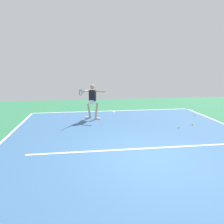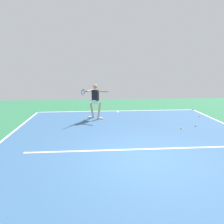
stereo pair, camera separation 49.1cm
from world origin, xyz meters
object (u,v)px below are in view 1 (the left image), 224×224
tennis_ball_by_sideline (179,127)px  tennis_ball_near_player (195,115)px  tennis_ball_centre_court (192,124)px  tennis_ball_near_service_line (81,121)px  tennis_player (92,99)px

tennis_ball_by_sideline → tennis_ball_near_player: size_ratio=1.00×
tennis_ball_near_player → tennis_ball_by_sideline: bearing=47.7°
tennis_ball_near_player → tennis_ball_centre_court: bearing=58.4°
tennis_ball_centre_court → tennis_ball_by_sideline: size_ratio=1.00×
tennis_ball_near_service_line → tennis_ball_near_player: bearing=-176.7°
tennis_player → tennis_ball_by_sideline: tennis_player is taller
tennis_ball_centre_court → tennis_ball_by_sideline: (0.84, 0.35, 0.00)m
tennis_ball_near_service_line → tennis_ball_near_player: size_ratio=1.00×
tennis_player → tennis_ball_near_player: tennis_player is taller
tennis_player → tennis_ball_near_player: bearing=-151.9°
tennis_player → tennis_ball_by_sideline: (-3.79, 2.18, -1.03)m
tennis_ball_centre_court → tennis_ball_near_player: (-1.10, -1.79, 0.00)m
tennis_player → tennis_ball_centre_court: (-4.64, 1.83, -1.03)m
tennis_ball_centre_court → tennis_ball_near_player: bearing=-121.6°
tennis_ball_near_service_line → tennis_ball_near_player: same height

